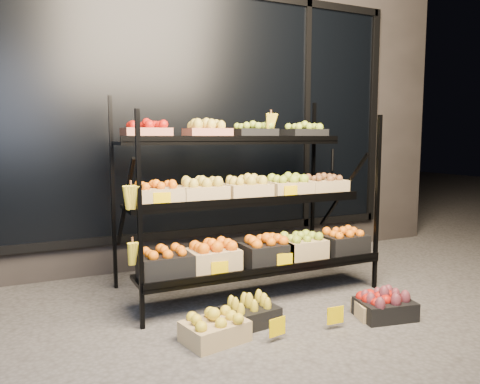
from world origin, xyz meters
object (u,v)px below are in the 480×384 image
floor_crate_midleft (250,312)px  display_rack (248,200)px  floor_crate_midright (379,306)px  floor_crate_left (215,327)px

floor_crate_midleft → display_rack: bearing=58.3°
floor_crate_midleft → floor_crate_midright: bearing=-23.5°
floor_crate_left → floor_crate_midright: bearing=-17.3°
display_rack → floor_crate_left: size_ratio=4.94×
floor_crate_left → floor_crate_midright: (1.25, -0.13, -0.01)m
display_rack → floor_crate_midright: bearing=-57.4°
floor_crate_midleft → floor_crate_left: bearing=-162.7°
floor_crate_left → floor_crate_midleft: bearing=12.7°
display_rack → floor_crate_midleft: size_ratio=5.44×
floor_crate_left → floor_crate_midright: 1.25m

